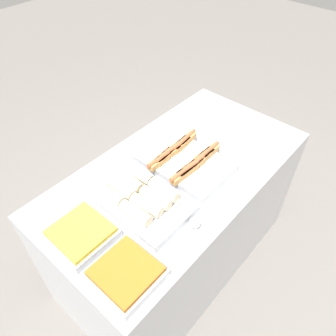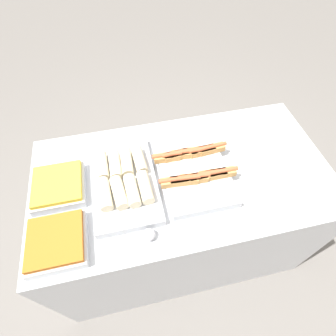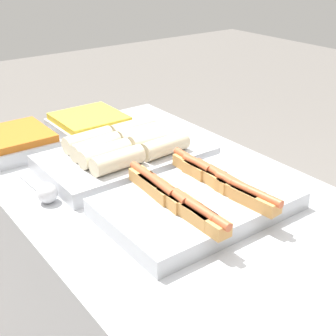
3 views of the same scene
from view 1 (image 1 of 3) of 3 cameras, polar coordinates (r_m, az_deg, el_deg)
name	(u,v)px [view 1 (image 1 of 3)]	position (r m, az deg, el deg)	size (l,w,h in m)	color
ground_plane	(175,255)	(2.57, 1.27, -14.92)	(12.00, 12.00, 0.00)	slate
counter	(176,219)	(2.20, 1.46, -8.85)	(1.61, 0.85, 0.91)	#B7BABF
tray_hotdogs	(184,160)	(1.86, 2.80, 1.31)	(0.41, 0.52, 0.10)	#B7BABF
tray_wraps	(138,197)	(1.67, -5.25, -5.07)	(0.32, 0.54, 0.11)	#B7BABF
tray_side_front	(126,274)	(1.44, -7.30, -17.86)	(0.26, 0.26, 0.07)	#B7BABF
tray_side_back	(81,234)	(1.58, -14.84, -11.13)	(0.26, 0.26, 0.07)	#B7BABF
serving_spoon_near	(194,224)	(1.58, 4.49, -9.73)	(0.24, 0.06, 0.06)	silver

